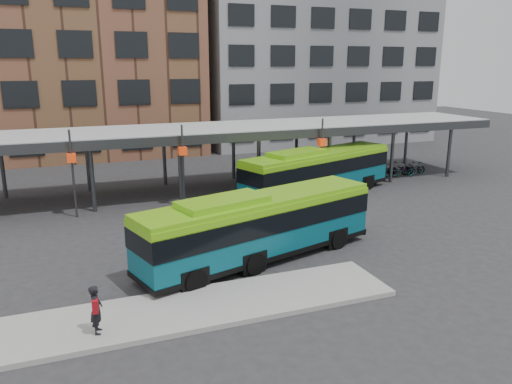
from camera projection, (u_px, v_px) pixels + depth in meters
name	position (u px, v px, depth m)	size (l,w,h in m)	color
ground	(303.00, 257.00, 21.65)	(120.00, 120.00, 0.00)	#28282B
boarding_island	(197.00, 308.00, 17.01)	(14.00, 3.00, 0.18)	gray
canopy	(216.00, 131.00, 32.28)	(40.00, 6.53, 4.80)	#999B9E
building_brick	(46.00, 30.00, 44.34)	(26.00, 14.00, 22.00)	brown
building_grey	(308.00, 45.00, 53.59)	(24.00, 14.00, 20.00)	slate
bus_front	(259.00, 225.00, 21.01)	(11.17, 5.29, 3.02)	#084C5D
bus_rear	(317.00, 171.00, 31.33)	(11.34, 5.97, 3.09)	#084C5D
pedestrian	(96.00, 309.00, 15.09)	(0.45, 0.64, 1.55)	black
bike_rack	(391.00, 170.00, 36.93)	(6.18, 1.55, 1.04)	slate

